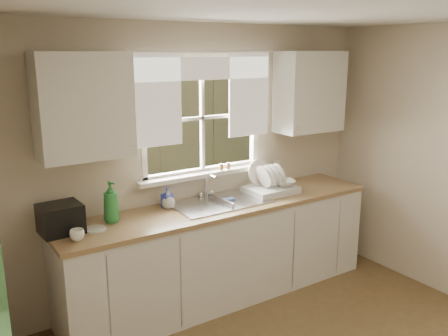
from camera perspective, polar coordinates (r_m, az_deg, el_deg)
room_walls at (r=2.96m, az=18.70°, el=-6.95°), size 3.62×4.02×2.50m
ceiling at (r=2.83m, az=19.69°, el=18.17°), size 3.60×4.00×0.02m
window at (r=4.41m, az=-2.51°, el=3.89°), size 1.38×0.16×1.06m
curtains at (r=4.31m, az=-2.22°, el=9.67°), size 1.50×0.03×0.81m
base_cabinets at (r=4.46m, az=-0.21°, el=-10.14°), size 3.00×0.62×0.87m
countertop at (r=4.29m, az=-0.22°, el=-4.59°), size 3.04×0.65×0.04m
upper_cabinet_left at (r=3.74m, az=-16.58°, el=7.16°), size 0.70×0.33×0.80m
upper_cabinet_right at (r=4.92m, az=10.27°, el=9.00°), size 0.70×0.33×0.80m
wall_outlet at (r=4.98m, az=6.37°, el=0.21°), size 0.08×0.01×0.12m
sill_jars at (r=4.53m, az=0.10°, el=0.21°), size 0.12×0.04×0.06m
sink at (r=4.33m, az=-0.45°, el=-5.13°), size 0.88×0.52×0.40m
dish_rack at (r=4.62m, az=5.56°, el=-2.15°), size 0.48×0.36×0.31m
bowl at (r=4.66m, az=7.25°, el=-1.78°), size 0.28×0.28×0.05m
soap_bottle_a at (r=3.90m, az=-13.45°, el=-3.99°), size 0.16×0.16×0.34m
soap_bottle_b at (r=4.19m, az=-6.88°, el=-3.55°), size 0.10×0.10×0.18m
soap_bottle_c at (r=4.18m, az=-6.72°, el=-3.86°), size 0.14×0.14×0.15m
saucer at (r=3.82m, az=-15.21°, el=-7.10°), size 0.17×0.17×0.01m
cup at (r=3.64m, az=-17.25°, el=-7.70°), size 0.11×0.11×0.08m
black_appliance at (r=3.80m, az=-19.08°, el=-5.77°), size 0.32×0.28×0.22m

